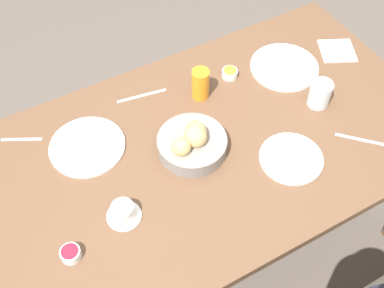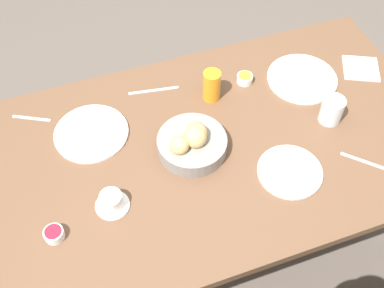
{
  "view_description": "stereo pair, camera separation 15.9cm",
  "coord_description": "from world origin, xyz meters",
  "px_view_note": "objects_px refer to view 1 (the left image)",
  "views": [
    {
      "loc": [
        0.56,
        0.84,
        2.01
      ],
      "look_at": [
        0.09,
        -0.01,
        0.74
      ],
      "focal_mm": 45.0,
      "sensor_mm": 36.0,
      "label": 1
    },
    {
      "loc": [
        0.41,
        0.91,
        2.01
      ],
      "look_at": [
        0.09,
        -0.01,
        0.74
      ],
      "focal_mm": 45.0,
      "sensor_mm": 36.0,
      "label": 2
    }
  ],
  "objects_px": {
    "juice_glass": "(200,84)",
    "napkin": "(337,51)",
    "bread_basket": "(192,142)",
    "spoon_coffee": "(22,139)",
    "plate_near_right": "(87,146)",
    "knife_silver": "(363,140)",
    "plate_near_left": "(284,67)",
    "jam_bowl_honey": "(230,73)",
    "coffee_cup": "(123,212)",
    "jam_bowl_berry": "(71,254)",
    "plate_far_center": "(291,158)",
    "fork_silver": "(142,96)",
    "water_tumbler": "(320,94)"
  },
  "relations": [
    {
      "from": "plate_near_left",
      "to": "fork_silver",
      "type": "bearing_deg",
      "value": -13.7
    },
    {
      "from": "plate_far_center",
      "to": "jam_bowl_berry",
      "type": "bearing_deg",
      "value": -2.1
    },
    {
      "from": "plate_near_right",
      "to": "knife_silver",
      "type": "xyz_separation_m",
      "value": [
        -0.83,
        0.43,
        -0.0
      ]
    },
    {
      "from": "fork_silver",
      "to": "jam_bowl_honey",
      "type": "bearing_deg",
      "value": 168.35
    },
    {
      "from": "jam_bowl_honey",
      "to": "spoon_coffee",
      "type": "bearing_deg",
      "value": -6.15
    },
    {
      "from": "fork_silver",
      "to": "plate_far_center",
      "type": "bearing_deg",
      "value": 121.75
    },
    {
      "from": "plate_near_left",
      "to": "jam_bowl_honey",
      "type": "xyz_separation_m",
      "value": [
        0.21,
        -0.06,
        0.01
      ]
    },
    {
      "from": "juice_glass",
      "to": "jam_bowl_berry",
      "type": "relative_size",
      "value": 2.0
    },
    {
      "from": "juice_glass",
      "to": "napkin",
      "type": "bearing_deg",
      "value": 174.71
    },
    {
      "from": "jam_bowl_berry",
      "to": "napkin",
      "type": "bearing_deg",
      "value": -165.69
    },
    {
      "from": "juice_glass",
      "to": "water_tumbler",
      "type": "relative_size",
      "value": 1.23
    },
    {
      "from": "coffee_cup",
      "to": "spoon_coffee",
      "type": "height_order",
      "value": "coffee_cup"
    },
    {
      "from": "juice_glass",
      "to": "spoon_coffee",
      "type": "relative_size",
      "value": 0.93
    },
    {
      "from": "bread_basket",
      "to": "spoon_coffee",
      "type": "bearing_deg",
      "value": -33.26
    },
    {
      "from": "plate_near_left",
      "to": "knife_silver",
      "type": "distance_m",
      "value": 0.42
    },
    {
      "from": "jam_bowl_honey",
      "to": "knife_silver",
      "type": "xyz_separation_m",
      "value": [
        -0.23,
        0.48,
        -0.01
      ]
    },
    {
      "from": "jam_bowl_berry",
      "to": "spoon_coffee",
      "type": "bearing_deg",
      "value": -90.07
    },
    {
      "from": "spoon_coffee",
      "to": "napkin",
      "type": "relative_size",
      "value": 0.72
    },
    {
      "from": "plate_near_left",
      "to": "water_tumbler",
      "type": "relative_size",
      "value": 2.7
    },
    {
      "from": "plate_near_left",
      "to": "water_tumbler",
      "type": "distance_m",
      "value": 0.21
    },
    {
      "from": "plate_near_left",
      "to": "plate_far_center",
      "type": "relative_size",
      "value": 1.24
    },
    {
      "from": "bread_basket",
      "to": "coffee_cup",
      "type": "bearing_deg",
      "value": 21.7
    },
    {
      "from": "jam_bowl_honey",
      "to": "juice_glass",
      "type": "bearing_deg",
      "value": 12.44
    },
    {
      "from": "fork_silver",
      "to": "knife_silver",
      "type": "bearing_deg",
      "value": 135.86
    },
    {
      "from": "water_tumbler",
      "to": "napkin",
      "type": "height_order",
      "value": "water_tumbler"
    },
    {
      "from": "jam_bowl_berry",
      "to": "napkin",
      "type": "height_order",
      "value": "jam_bowl_berry"
    },
    {
      "from": "plate_near_left",
      "to": "coffee_cup",
      "type": "distance_m",
      "value": 0.86
    },
    {
      "from": "juice_glass",
      "to": "jam_bowl_honey",
      "type": "height_order",
      "value": "juice_glass"
    },
    {
      "from": "jam_bowl_honey",
      "to": "napkin",
      "type": "xyz_separation_m",
      "value": [
        -0.45,
        0.09,
        -0.01
      ]
    },
    {
      "from": "plate_near_left",
      "to": "bread_basket",
      "type": "bearing_deg",
      "value": 18.99
    },
    {
      "from": "water_tumbler",
      "to": "fork_silver",
      "type": "relative_size",
      "value": 0.52
    },
    {
      "from": "bread_basket",
      "to": "spoon_coffee",
      "type": "relative_size",
      "value": 1.81
    },
    {
      "from": "bread_basket",
      "to": "water_tumbler",
      "type": "bearing_deg",
      "value": 175.94
    },
    {
      "from": "jam_bowl_honey",
      "to": "napkin",
      "type": "relative_size",
      "value": 0.33
    },
    {
      "from": "water_tumbler",
      "to": "jam_bowl_honey",
      "type": "height_order",
      "value": "water_tumbler"
    },
    {
      "from": "juice_glass",
      "to": "jam_bowl_honey",
      "type": "distance_m",
      "value": 0.16
    },
    {
      "from": "jam_bowl_berry",
      "to": "juice_glass",
      "type": "bearing_deg",
      "value": -149.84
    },
    {
      "from": "plate_far_center",
      "to": "bread_basket",
      "type": "bearing_deg",
      "value": -36.01
    },
    {
      "from": "coffee_cup",
      "to": "knife_silver",
      "type": "relative_size",
      "value": 0.76
    },
    {
      "from": "plate_near_right",
      "to": "coffee_cup",
      "type": "relative_size",
      "value": 2.4
    },
    {
      "from": "jam_bowl_honey",
      "to": "fork_silver",
      "type": "relative_size",
      "value": 0.32
    },
    {
      "from": "bread_basket",
      "to": "plate_near_left",
      "type": "height_order",
      "value": "bread_basket"
    },
    {
      "from": "plate_near_right",
      "to": "knife_silver",
      "type": "bearing_deg",
      "value": 152.77
    },
    {
      "from": "juice_glass",
      "to": "spoon_coffee",
      "type": "height_order",
      "value": "juice_glass"
    },
    {
      "from": "plate_far_center",
      "to": "juice_glass",
      "type": "distance_m",
      "value": 0.42
    },
    {
      "from": "spoon_coffee",
      "to": "juice_glass",
      "type": "bearing_deg",
      "value": 169.6
    },
    {
      "from": "plate_near_left",
      "to": "napkin",
      "type": "height_order",
      "value": "plate_near_left"
    },
    {
      "from": "plate_near_right",
      "to": "water_tumbler",
      "type": "distance_m",
      "value": 0.83
    },
    {
      "from": "water_tumbler",
      "to": "napkin",
      "type": "distance_m",
      "value": 0.31
    },
    {
      "from": "jam_bowl_berry",
      "to": "fork_silver",
      "type": "relative_size",
      "value": 0.32
    }
  ]
}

